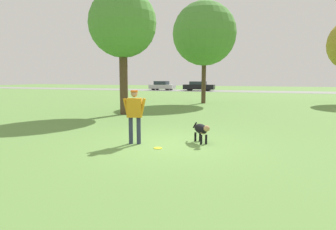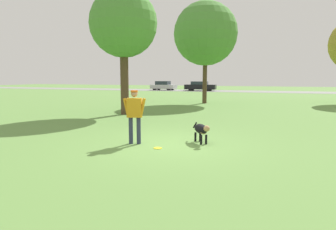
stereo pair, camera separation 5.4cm
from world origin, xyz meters
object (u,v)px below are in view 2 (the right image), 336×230
object	(u,v)px
person	(134,112)
parked_car_black	(200,86)
tree_mid_center	(205,34)
tree_near_left	(123,24)
dog	(201,130)
frisbee	(158,148)
parked_car_silver	(163,86)

from	to	relation	value
person	parked_car_black	bearing A→B (deg)	86.23
tree_mid_center	tree_near_left	size ratio (longest dim) A/B	1.15
dog	frisbee	distance (m)	1.58
frisbee	dog	bearing A→B (deg)	46.74
dog	parked_car_black	bearing A→B (deg)	156.55
frisbee	parked_car_black	xyz separation A→B (m)	(-7.08, 35.77, 0.68)
dog	tree_near_left	distance (m)	9.27
frisbee	tree_mid_center	size ratio (longest dim) A/B	0.03
person	tree_near_left	distance (m)	8.52
dog	frisbee	world-z (taller)	dog
dog	parked_car_black	size ratio (longest dim) A/B	0.21
person	dog	world-z (taller)	person
dog	tree_mid_center	size ratio (longest dim) A/B	0.13
tree_mid_center	parked_car_silver	xyz separation A→B (m)	(-11.13, 20.96, -4.68)
person	tree_mid_center	size ratio (longest dim) A/B	0.21
person	parked_car_black	xyz separation A→B (m)	(-6.18, 35.43, -0.31)
frisbee	parked_car_silver	size ratio (longest dim) A/B	0.06
tree_mid_center	tree_near_left	bearing A→B (deg)	-108.02
tree_near_left	parked_car_silver	xyz separation A→B (m)	(-8.42, 29.27, -4.22)
tree_mid_center	parked_car_silver	size ratio (longest dim) A/B	1.96
dog	frisbee	xyz separation A→B (m)	(-1.04, -1.11, -0.42)
parked_car_black	tree_mid_center	bearing A→B (deg)	-77.94
person	parked_car_black	world-z (taller)	person
person	parked_car_silver	xyz separation A→B (m)	(-12.17, 35.85, -0.31)
tree_near_left	parked_car_black	size ratio (longest dim) A/B	1.47
frisbee	tree_mid_center	xyz separation A→B (m)	(-1.94, 15.22, 5.36)
dog	parked_car_black	world-z (taller)	parked_car_black
dog	tree_mid_center	distance (m)	15.25
parked_car_silver	person	bearing A→B (deg)	-68.61
dog	parked_car_black	distance (m)	35.60
parked_car_silver	parked_car_black	xyz separation A→B (m)	(5.98, -0.42, 0.00)
dog	tree_near_left	bearing A→B (deg)	-172.23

